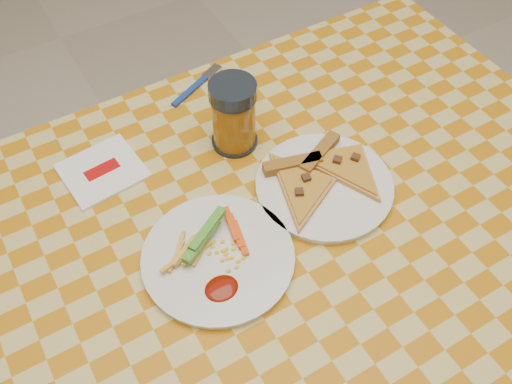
% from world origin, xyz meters
% --- Properties ---
extents(ground, '(8.00, 8.00, 0.00)m').
position_xyz_m(ground, '(0.00, 0.00, 0.00)').
color(ground, beige).
rests_on(ground, ground).
extents(table, '(1.28, 0.88, 0.76)m').
position_xyz_m(table, '(0.00, 0.00, 0.68)').
color(table, silver).
rests_on(table, ground).
extents(plate_left, '(0.27, 0.27, 0.01)m').
position_xyz_m(plate_left, '(-0.11, -0.01, 0.76)').
color(plate_left, white).
rests_on(plate_left, table).
extents(plate_right, '(0.26, 0.26, 0.01)m').
position_xyz_m(plate_right, '(0.12, 0.02, 0.76)').
color(plate_right, white).
rests_on(plate_right, table).
extents(fries_veggies, '(0.17, 0.15, 0.04)m').
position_xyz_m(fries_veggies, '(-0.12, 0.00, 0.78)').
color(fries_veggies, '#EECD4B').
rests_on(fries_veggies, plate_left).
extents(pizza_slices, '(0.29, 0.25, 0.02)m').
position_xyz_m(pizza_slices, '(0.12, 0.04, 0.78)').
color(pizza_slices, gold).
rests_on(pizza_slices, plate_right).
extents(drink_glass, '(0.09, 0.09, 0.14)m').
position_xyz_m(drink_glass, '(0.04, 0.21, 0.83)').
color(drink_glass, black).
rests_on(drink_glass, table).
extents(napkin, '(0.15, 0.14, 0.01)m').
position_xyz_m(napkin, '(-0.21, 0.26, 0.76)').
color(napkin, white).
rests_on(napkin, table).
extents(fork, '(0.15, 0.08, 0.01)m').
position_xyz_m(fork, '(0.05, 0.39, 0.76)').
color(fork, navy).
rests_on(fork, table).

